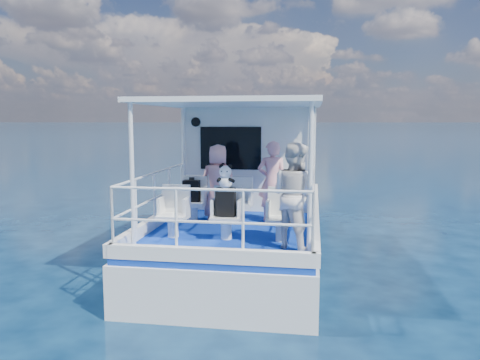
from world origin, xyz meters
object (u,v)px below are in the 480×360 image
object	(u,v)px
passenger_port_fwd	(218,182)
backpack_center	(226,202)
passenger_stbd_aft	(294,195)
panda	(226,176)

from	to	relation	value
passenger_port_fwd	backpack_center	world-z (taller)	passenger_port_fwd
passenger_stbd_aft	panda	size ratio (longest dim) A/B	4.20
backpack_center	passenger_port_fwd	bearing A→B (deg)	106.10
panda	passenger_stbd_aft	bearing A→B (deg)	-16.40
passenger_port_fwd	passenger_stbd_aft	bearing A→B (deg)	132.54
passenger_port_fwd	backpack_center	distance (m)	1.60
backpack_center	passenger_stbd_aft	bearing A→B (deg)	-16.93
passenger_stbd_aft	panda	bearing A→B (deg)	20.75
passenger_stbd_aft	backpack_center	size ratio (longest dim) A/B	3.47
backpack_center	panda	size ratio (longest dim) A/B	1.21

